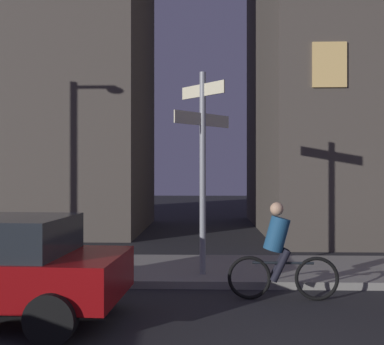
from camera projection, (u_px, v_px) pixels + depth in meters
The scene contains 3 objects.
sidewalk_kerb at pixel (265, 270), 9.68m from camera, with size 40.00×2.74×0.14m, color gray.
signpost at pixel (203, 156), 9.02m from camera, with size 1.06×1.06×3.91m.
cyclist at pixel (280, 255), 7.66m from camera, with size 1.82×0.34×1.61m.
Camera 1 is at (-1.23, -3.47, 2.09)m, focal length 43.57 mm.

